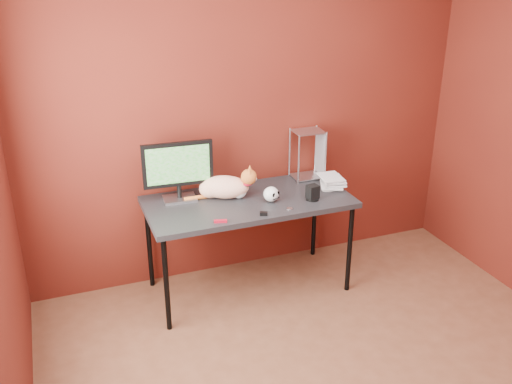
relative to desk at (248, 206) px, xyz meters
name	(u,v)px	position (x,y,z in m)	size (l,w,h in m)	color
room	(373,171)	(0.15, -1.37, 0.75)	(3.52, 3.52, 2.61)	#5A311E
desk	(248,206)	(0.00, 0.00, 0.00)	(1.50, 0.70, 0.75)	black
monitor	(178,168)	(-0.47, 0.18, 0.30)	(0.51, 0.18, 0.44)	#B2B2B7
cat	(225,187)	(-0.15, 0.09, 0.14)	(0.52, 0.32, 0.25)	orange
skull_mug	(271,194)	(0.14, -0.09, 0.11)	(0.11, 0.12, 0.11)	silver
speaker	(313,193)	(0.44, -0.17, 0.10)	(0.10, 0.10, 0.11)	black
book_stack	(324,131)	(0.62, 0.05, 0.49)	(0.24, 0.26, 0.88)	beige
wire_rack	(307,154)	(0.59, 0.25, 0.25)	(0.24, 0.20, 0.39)	#B2B2B7
pocket_knife	(220,221)	(-0.31, -0.29, 0.06)	(0.09, 0.02, 0.02)	maroon
black_gadget	(264,214)	(0.01, -0.29, 0.06)	(0.05, 0.03, 0.02)	black
washer	(289,209)	(0.21, -0.26, 0.05)	(0.04, 0.04, 0.00)	#B2B2B7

